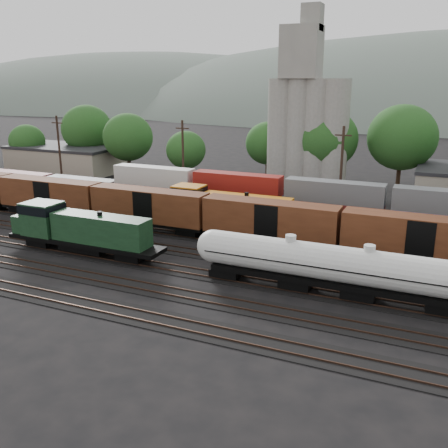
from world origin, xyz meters
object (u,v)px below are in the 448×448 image
at_px(orange_locomotive, 222,207).
at_px(green_locomotive, 76,228).
at_px(grain_silo, 306,122).
at_px(tank_car_a, 290,259).

bearing_deg(orange_locomotive, green_locomotive, -124.39).
height_order(green_locomotive, grain_silo, grain_silo).
height_order(tank_car_a, orange_locomotive, orange_locomotive).
distance_m(green_locomotive, orange_locomotive, 18.18).
relative_size(green_locomotive, tank_car_a, 1.02).
bearing_deg(green_locomotive, tank_car_a, -0.00).
height_order(tank_car_a, grain_silo, grain_silo).
distance_m(green_locomotive, tank_car_a, 23.39).
relative_size(green_locomotive, orange_locomotive, 0.98).
height_order(orange_locomotive, grain_silo, grain_silo).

